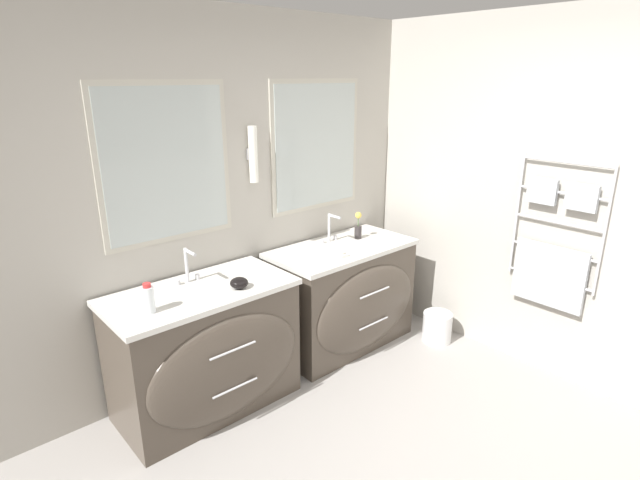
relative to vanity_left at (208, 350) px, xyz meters
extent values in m
cube|color=#B2ADA3|center=(0.42, 0.39, 0.87)|extent=(5.02, 0.06, 2.60)
cube|color=#BCB7A8|center=(0.00, 0.35, 1.19)|extent=(0.89, 0.01, 1.02)
cube|color=#B2BCBA|center=(0.00, 0.34, 1.19)|extent=(0.82, 0.01, 0.95)
cube|color=#BCB7A8|center=(1.27, 0.35, 1.19)|extent=(0.89, 0.01, 1.02)
cube|color=#B2BCBA|center=(1.27, 0.34, 1.19)|extent=(0.82, 0.01, 0.95)
cylinder|color=white|center=(0.63, 0.31, 1.19)|extent=(0.06, 0.06, 0.40)
cube|color=silver|center=(0.63, 0.35, 1.19)|extent=(0.05, 0.02, 0.08)
cube|color=#B2ADA3|center=(2.16, -0.83, 0.87)|extent=(0.06, 4.25, 2.60)
cylinder|color=silver|center=(2.10, -1.56, 0.74)|extent=(0.02, 0.02, 0.91)
cylinder|color=silver|center=(2.10, -0.96, 0.74)|extent=(0.02, 0.02, 0.91)
cylinder|color=silver|center=(2.10, -1.26, 1.16)|extent=(0.02, 0.61, 0.02)
cylinder|color=silver|center=(2.10, -1.26, 0.95)|extent=(0.02, 0.61, 0.02)
cylinder|color=silver|center=(2.10, -1.26, 0.74)|extent=(0.02, 0.61, 0.02)
cylinder|color=silver|center=(2.10, -1.26, 0.53)|extent=(0.02, 0.61, 0.02)
cylinder|color=silver|center=(2.10, -1.26, 0.32)|extent=(0.02, 0.61, 0.02)
cube|color=#B7BCC1|center=(2.08, -1.26, 0.35)|extent=(0.04, 0.51, 0.45)
cube|color=#B7BCC1|center=(2.08, -1.39, 0.95)|extent=(0.04, 0.21, 0.18)
cube|color=#B7BCC1|center=(2.08, -1.13, 0.95)|extent=(0.04, 0.21, 0.18)
cube|color=#4C4238|center=(0.00, 0.04, -0.02)|extent=(1.16, 0.58, 0.82)
ellipsoid|color=#4C4238|center=(0.00, -0.25, -0.02)|extent=(1.06, 0.13, 0.69)
cube|color=silver|center=(0.00, 0.04, 0.41)|extent=(1.19, 0.61, 0.04)
ellipsoid|color=white|center=(0.00, 0.01, 0.38)|extent=(0.39, 0.34, 0.09)
cylinder|color=silver|center=(0.00, -0.32, 0.14)|extent=(0.32, 0.01, 0.01)
cylinder|color=silver|center=(0.00, -0.32, -0.12)|extent=(0.32, 0.01, 0.01)
cube|color=#4C4238|center=(1.27, 0.04, -0.02)|extent=(1.16, 0.58, 0.82)
ellipsoid|color=#4C4238|center=(1.27, -0.25, -0.02)|extent=(1.06, 0.13, 0.69)
cube|color=silver|center=(1.27, 0.04, 0.41)|extent=(1.19, 0.61, 0.04)
ellipsoid|color=white|center=(1.27, 0.01, 0.38)|extent=(0.39, 0.34, 0.09)
cylinder|color=silver|center=(1.27, -0.32, 0.14)|extent=(0.32, 0.01, 0.01)
cylinder|color=silver|center=(1.27, -0.32, -0.12)|extent=(0.32, 0.01, 0.01)
cylinder|color=silver|center=(0.00, 0.20, 0.54)|extent=(0.02, 0.02, 0.24)
cylinder|color=silver|center=(0.00, 0.13, 0.65)|extent=(0.02, 0.13, 0.02)
cylinder|color=silver|center=(-0.07, 0.20, 0.44)|extent=(0.03, 0.03, 0.04)
cylinder|color=silver|center=(0.07, 0.20, 0.44)|extent=(0.03, 0.03, 0.04)
cylinder|color=silver|center=(1.27, 0.20, 0.54)|extent=(0.02, 0.02, 0.24)
cylinder|color=silver|center=(1.27, 0.13, 0.65)|extent=(0.02, 0.13, 0.02)
cylinder|color=silver|center=(1.20, 0.20, 0.44)|extent=(0.03, 0.03, 0.04)
cylinder|color=silver|center=(1.34, 0.20, 0.44)|extent=(0.03, 0.03, 0.04)
cylinder|color=silver|center=(-0.38, -0.06, 0.50)|extent=(0.07, 0.07, 0.16)
cylinder|color=red|center=(-0.38, -0.06, 0.59)|extent=(0.05, 0.05, 0.02)
ellipsoid|color=black|center=(0.20, -0.11, 0.46)|extent=(0.12, 0.12, 0.07)
cylinder|color=#332D2D|center=(1.50, 0.10, 0.48)|extent=(0.06, 0.06, 0.11)
cylinder|color=#477238|center=(1.50, 0.10, 0.58)|extent=(0.01, 0.01, 0.09)
sphere|color=#E5BF47|center=(1.50, 0.10, 0.62)|extent=(0.05, 0.05, 0.05)
cube|color=white|center=(1.09, -0.14, 0.44)|extent=(0.08, 0.06, 0.02)
ellipsoid|color=#F2E5CC|center=(1.09, -0.14, 0.46)|extent=(0.05, 0.04, 0.02)
cylinder|color=silver|center=(1.88, -0.49, -0.31)|extent=(0.24, 0.24, 0.25)
torus|color=silver|center=(1.88, -0.49, -0.19)|extent=(0.24, 0.24, 0.01)
camera|label=1|loc=(-1.37, -2.64, 1.72)|focal=28.00mm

